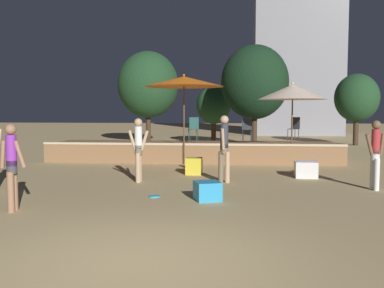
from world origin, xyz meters
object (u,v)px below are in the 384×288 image
Objects in this scene: bistro_chair_1 at (247,127)px; cube_seat_0 at (306,169)px; patio_umbrella_1 at (184,82)px; frisbee_disc at (154,196)px; cube_seat_1 at (207,191)px; person_2 at (12,165)px; person_3 at (375,153)px; background_tree_0 at (255,82)px; bistro_chair_0 at (194,127)px; background_tree_3 at (148,85)px; background_tree_1 at (214,105)px; person_4 at (138,148)px; patio_umbrella_0 at (293,92)px; background_tree_2 at (357,98)px; cube_seat_2 at (194,166)px; person_0 at (224,146)px; bistro_chair_2 at (294,126)px.

cube_seat_0 is at bearing 119.73° from bistro_chair_1.
patio_umbrella_1 is 13.29× the size of frisbee_disc.
cube_seat_1 is at bearing -127.29° from cube_seat_0.
person_2 is (-3.57, -1.35, 0.68)m from cube_seat_1.
bistro_chair_1 is at bearing -167.41° from person_3.
frisbee_disc is 0.05× the size of background_tree_0.
background_tree_3 is at bearing -83.94° from bistro_chair_0.
background_tree_3 is (-5.52, 8.95, 2.12)m from bistro_chair_1.
person_3 is at bearing -72.08° from background_tree_1.
patio_umbrella_1 is at bearing -71.70° from background_tree_3.
background_tree_0 is (5.10, 13.93, 2.41)m from person_2.
person_2 is at bearing -24.62° from person_4.
patio_umbrella_0 reaches higher than bistro_chair_1.
cube_seat_1 is 0.40× the size of person_2.
cube_seat_0 is at bearing 117.24° from bistro_chair_0.
person_2 is (-6.14, -4.73, 0.65)m from cube_seat_0.
person_3 is at bearing 124.22° from bistro_chair_1.
background_tree_2 reaches higher than cube_seat_0.
background_tree_1 is (-0.00, 11.83, 1.94)m from cube_seat_2.
bistro_chair_1 reaches higher than frisbee_disc.
cube_seat_2 is 1.79m from person_0.
person_3 is 0.31× the size of background_tree_3.
cube_seat_2 is 0.29× the size of person_4.
patio_umbrella_0 is 6.21m from person_4.
cube_seat_2 is 5.83m from person_2.
cube_seat_0 is 14.79m from background_tree_3.
background_tree_3 is at bearing -169.38° from person_4.
cube_seat_1 is at bearing 81.97° from bistro_chair_0.
background_tree_0 reaches higher than cube_seat_1.
person_2 is 6.92× the size of frisbee_disc.
cube_seat_0 is 1.28× the size of cube_seat_2.
background_tree_0 is at bearing 77.65° from frisbee_disc.
cube_seat_1 is 2.43m from person_0.
bistro_chair_2 is at bearing 62.15° from frisbee_disc.
background_tree_3 reaches higher than patio_umbrella_1.
bistro_chair_0 is at bearing -65.01° from person_0.
bistro_chair_0 is 9.70m from background_tree_3.
patio_umbrella_0 reaches higher than cube_seat_1.
frisbee_disc is at bearing -119.08° from background_tree_2.
cube_seat_0 is 7.78m from person_2.
cube_seat_0 is 0.97× the size of cube_seat_1.
patio_umbrella_0 is at bearing 90.93° from cube_seat_0.
bistro_chair_2 is (3.47, 4.16, 1.04)m from cube_seat_2.
bistro_chair_2 is 0.27× the size of background_tree_1.
bistro_chair_1 is 0.23× the size of background_tree_2.
background_tree_1 reaches higher than bistro_chair_0.
background_tree_2 reaches higher than patio_umbrella_0.
cube_seat_0 is 3.21m from cube_seat_2.
cube_seat_1 is 0.72× the size of bistro_chair_0.
cube_seat_2 is 3.50m from frisbee_disc.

